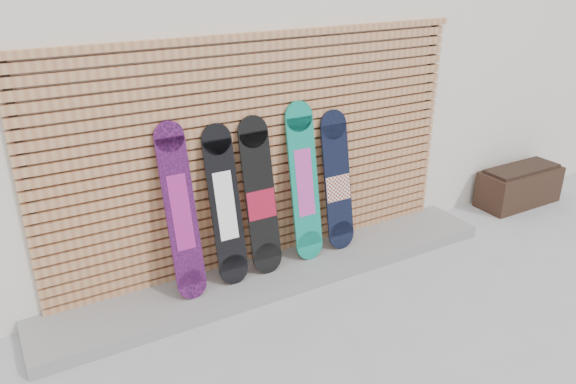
# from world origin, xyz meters

# --- Properties ---
(ground) EXTENTS (80.00, 80.00, 0.00)m
(ground) POSITION_xyz_m (0.00, 0.00, 0.00)
(ground) COLOR #99999B
(ground) RESTS_ON ground
(building) EXTENTS (12.00, 5.00, 3.60)m
(building) POSITION_xyz_m (0.50, 3.50, 1.80)
(building) COLOR silver
(building) RESTS_ON ground
(concrete_step) EXTENTS (4.60, 0.70, 0.12)m
(concrete_step) POSITION_xyz_m (-0.15, 0.68, 0.06)
(concrete_step) COLOR gray
(concrete_step) RESTS_ON ground
(slat_wall) EXTENTS (4.26, 0.08, 2.29)m
(slat_wall) POSITION_xyz_m (-0.15, 0.97, 1.21)
(slat_wall) COLOR #AD7048
(slat_wall) RESTS_ON ground
(planter_box) EXTENTS (1.08, 0.45, 0.49)m
(planter_box) POSITION_xyz_m (3.29, 0.72, 0.24)
(planter_box) COLOR black
(planter_box) RESTS_ON ground
(snowboard_0) EXTENTS (0.26, 0.38, 1.53)m
(snowboard_0) POSITION_xyz_m (-1.05, 0.76, 0.88)
(snowboard_0) COLOR black
(snowboard_0) RESTS_ON concrete_step
(snowboard_1) EXTENTS (0.28, 0.34, 1.45)m
(snowboard_1) POSITION_xyz_m (-0.63, 0.78, 0.84)
(snowboard_1) COLOR black
(snowboard_1) RESTS_ON concrete_step
(snowboard_2) EXTENTS (0.30, 0.33, 1.47)m
(snowboard_2) POSITION_xyz_m (-0.28, 0.78, 0.84)
(snowboard_2) COLOR black
(snowboard_2) RESTS_ON concrete_step
(snowboard_3) EXTENTS (0.29, 0.30, 1.54)m
(snowboard_3) POSITION_xyz_m (0.20, 0.79, 0.89)
(snowboard_3) COLOR #0D7D67
(snowboard_3) RESTS_ON concrete_step
(snowboard_4) EXTENTS (0.30, 0.28, 1.41)m
(snowboard_4) POSITION_xyz_m (0.59, 0.80, 0.81)
(snowboard_4) COLOR black
(snowboard_4) RESTS_ON concrete_step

